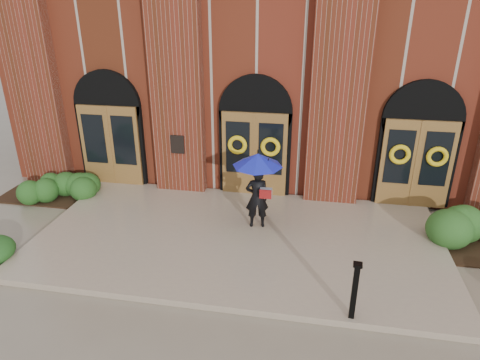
# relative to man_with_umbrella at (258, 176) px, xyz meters

# --- Properties ---
(ground) EXTENTS (90.00, 90.00, 0.00)m
(ground) POSITION_rel_man_with_umbrella_xyz_m (-0.37, -0.75, -1.55)
(ground) COLOR gray
(ground) RESTS_ON ground
(landing) EXTENTS (10.00, 5.30, 0.15)m
(landing) POSITION_rel_man_with_umbrella_xyz_m (-0.37, -0.60, -1.47)
(landing) COLOR tan
(landing) RESTS_ON ground
(church_building) EXTENTS (16.20, 12.53, 7.00)m
(church_building) POSITION_rel_man_with_umbrella_xyz_m (-0.37, 8.04, 1.95)
(church_building) COLOR maroon
(church_building) RESTS_ON ground
(man_with_umbrella) EXTENTS (1.48, 1.48, 2.00)m
(man_with_umbrella) POSITION_rel_man_with_umbrella_xyz_m (0.00, 0.00, 0.00)
(man_with_umbrella) COLOR black
(man_with_umbrella) RESTS_ON landing
(metal_post) EXTENTS (0.17, 0.17, 1.19)m
(metal_post) POSITION_rel_man_with_umbrella_xyz_m (2.23, -3.10, -0.77)
(metal_post) COLOR black
(metal_post) RESTS_ON landing
(hedge_wall_left) EXTENTS (2.65, 1.06, 0.68)m
(hedge_wall_left) POSITION_rel_man_with_umbrella_xyz_m (-6.55, 0.84, -1.21)
(hedge_wall_left) COLOR #214D19
(hedge_wall_left) RESTS_ON ground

